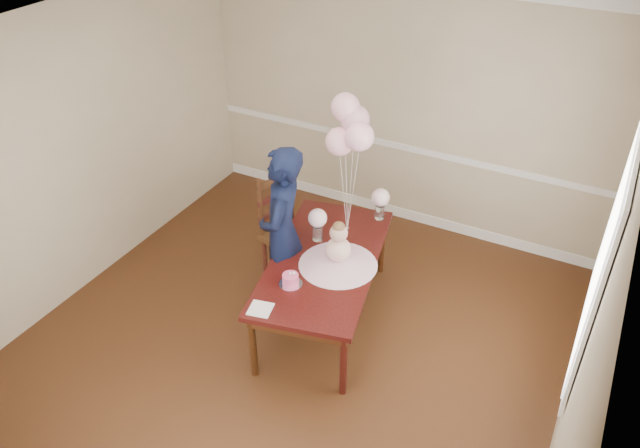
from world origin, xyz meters
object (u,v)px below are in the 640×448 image
(woman, at_px, (282,233))
(dining_chair_seat, at_px, (293,237))
(birthday_cake, at_px, (291,279))
(dining_table_top, at_px, (324,261))

(woman, bearing_deg, dining_chair_seat, -179.61)
(birthday_cake, distance_m, dining_chair_seat, 0.97)
(dining_table_top, distance_m, birthday_cake, 0.45)
(dining_table_top, relative_size, woman, 1.08)
(birthday_cake, bearing_deg, woman, 127.56)
(dining_table_top, relative_size, dining_chair_seat, 3.69)
(dining_table_top, bearing_deg, dining_chair_seat, 132.41)
(dining_table_top, distance_m, woman, 0.45)
(dining_table_top, xyz_separation_m, birthday_cake, (-0.09, -0.44, 0.08))
(dining_chair_seat, height_order, woman, woman)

